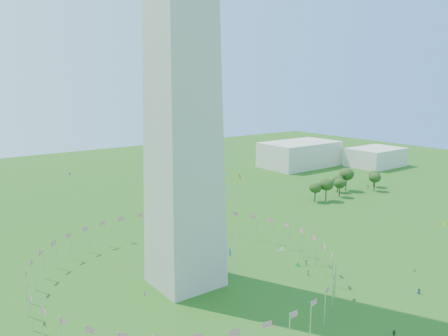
# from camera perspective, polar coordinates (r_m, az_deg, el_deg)

# --- Properties ---
(flag_ring) EXTENTS (80.24, 80.24, 9.00)m
(flag_ring) POSITION_cam_1_polar(r_m,az_deg,el_deg) (123.50, -5.07, -12.78)
(flag_ring) COLOR silver
(flag_ring) RESTS_ON ground
(gov_building_east_a) EXTENTS (50.00, 30.00, 16.00)m
(gov_building_east_a) POSITION_cam_1_polar(r_m,az_deg,el_deg) (290.36, 9.86, 1.81)
(gov_building_east_a) COLOR beige
(gov_building_east_a) RESTS_ON ground
(gov_building_east_b) EXTENTS (35.00, 25.00, 12.00)m
(gov_building_east_b) POSITION_cam_1_polar(r_m,az_deg,el_deg) (303.18, 19.20, 1.36)
(gov_building_east_b) COLOR beige
(gov_building_east_b) RESTS_ON ground
(kites_aloft) EXTENTS (120.98, 76.45, 29.02)m
(kites_aloft) POSITION_cam_1_polar(r_m,az_deg,el_deg) (109.07, 7.06, -7.44)
(kites_aloft) COLOR white
(kites_aloft) RESTS_ON ground
(tree_line_east) EXTENTS (52.86, 15.75, 11.56)m
(tree_line_east) POSITION_cam_1_polar(r_m,az_deg,el_deg) (222.79, 15.47, -2.08)
(tree_line_east) COLOR #2D531B
(tree_line_east) RESTS_ON ground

